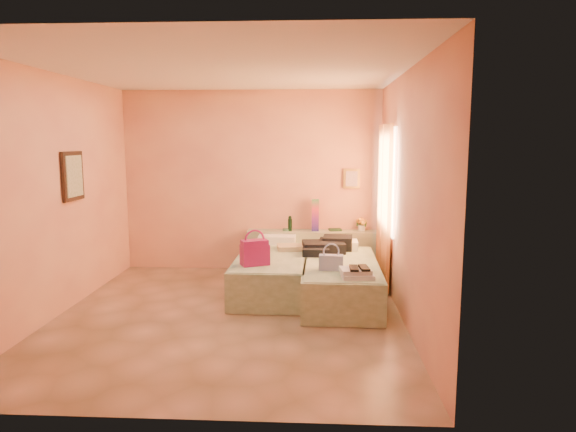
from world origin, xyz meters
The scene contains 16 objects.
ground centered at (0.00, 0.00, 0.00)m, with size 4.50×4.50×0.00m, color tan.
room_walls centered at (0.21, 0.57, 1.79)m, with size 4.02×4.51×2.81m.
headboard_ledge centered at (0.98, 2.10, 0.33)m, with size 2.05×0.30×0.65m, color #A7AF8F.
bed_left centered at (0.42, 1.05, 0.25)m, with size 0.90×2.00×0.50m, color #B5C9A2.
bed_right centered at (1.32, 0.69, 0.25)m, with size 0.90×2.00×0.50m, color #B5C9A2.
water_bottle centered at (0.61, 2.05, 0.76)m, with size 0.06×0.06×0.22m, color #12321E.
rainbow_box centered at (1.00, 2.09, 0.90)m, with size 0.11×0.11×0.49m, color #A7145D.
small_dish centered at (0.56, 2.08, 0.67)m, with size 0.13×0.13×0.03m, color #4C8C69.
green_book centered at (1.30, 2.12, 0.67)m, with size 0.18×0.13×0.03m, color #244328.
flower_vase centered at (1.71, 2.13, 0.77)m, with size 0.19×0.19×0.24m, color silver.
magenta_handbag centered at (0.25, 0.47, 0.66)m, with size 0.34×0.19×0.32m, color #A7145D.
khaki_garment centered at (0.66, 1.39, 0.53)m, with size 0.39×0.31×0.07m, color tan.
clothes_pile centered at (1.16, 1.27, 0.59)m, with size 0.61×0.61×0.18m, color black.
blue_handbag centered at (1.19, 0.27, 0.59)m, with size 0.28×0.12×0.18m, color #4558A6.
towel_stack centered at (1.47, -0.06, 0.55)m, with size 0.35×0.30×0.10m, color silver.
sandal_pair centered at (1.49, -0.08, 0.61)m, with size 0.19×0.25×0.03m, color black.
Camera 1 is at (0.99, -5.71, 2.03)m, focal length 32.00 mm.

